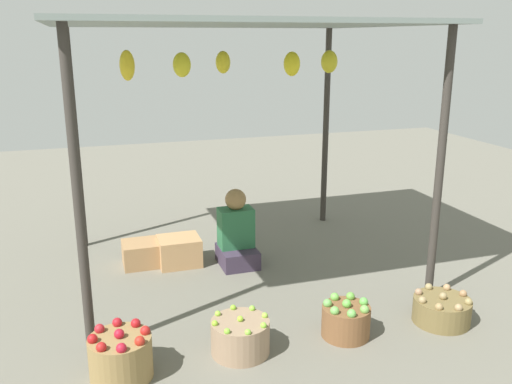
{
  "coord_description": "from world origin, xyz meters",
  "views": [
    {
      "loc": [
        -1.39,
        -4.88,
        2.23
      ],
      "look_at": [
        0.0,
        -0.59,
        0.95
      ],
      "focal_mm": 38.66,
      "sensor_mm": 36.0,
      "label": 1
    }
  ],
  "objects_px": {
    "wooden_crate_stacked_rear": "(142,253)",
    "basket_red_apples": "(121,356)",
    "vendor_person": "(237,236)",
    "basket_limes": "(240,336)",
    "basket_green_apples": "(346,320)",
    "wooden_crate_near_vendor": "(179,251)",
    "basket_potatoes": "(442,310)"
  },
  "relations": [
    {
      "from": "vendor_person",
      "to": "wooden_crate_stacked_rear",
      "type": "xyz_separation_m",
      "value": [
        -0.91,
        0.26,
        -0.18
      ]
    },
    {
      "from": "basket_red_apples",
      "to": "basket_limes",
      "type": "bearing_deg",
      "value": 2.82
    },
    {
      "from": "basket_limes",
      "to": "wooden_crate_near_vendor",
      "type": "xyz_separation_m",
      "value": [
        -0.13,
        1.74,
        0.01
      ]
    },
    {
      "from": "vendor_person",
      "to": "basket_potatoes",
      "type": "distance_m",
      "value": 2.08
    },
    {
      "from": "vendor_person",
      "to": "basket_limes",
      "type": "xyz_separation_m",
      "value": [
        -0.42,
        -1.58,
        -0.17
      ]
    },
    {
      "from": "basket_green_apples",
      "to": "basket_potatoes",
      "type": "relative_size",
      "value": 0.81
    },
    {
      "from": "basket_red_apples",
      "to": "vendor_person",
      "type": "bearing_deg",
      "value": 51.84
    },
    {
      "from": "vendor_person",
      "to": "basket_potatoes",
      "type": "xyz_separation_m",
      "value": [
        1.25,
        -1.65,
        -0.19
      ]
    },
    {
      "from": "vendor_person",
      "to": "basket_potatoes",
      "type": "bearing_deg",
      "value": -52.94
    },
    {
      "from": "vendor_person",
      "to": "wooden_crate_stacked_rear",
      "type": "bearing_deg",
      "value": 163.88
    },
    {
      "from": "basket_limes",
      "to": "basket_red_apples",
      "type": "bearing_deg",
      "value": -177.18
    },
    {
      "from": "basket_limes",
      "to": "basket_potatoes",
      "type": "height_order",
      "value": "basket_limes"
    },
    {
      "from": "wooden_crate_stacked_rear",
      "to": "basket_red_apples",
      "type": "bearing_deg",
      "value": -100.85
    },
    {
      "from": "basket_green_apples",
      "to": "wooden_crate_near_vendor",
      "type": "bearing_deg",
      "value": 118.7
    },
    {
      "from": "vendor_person",
      "to": "basket_green_apples",
      "type": "relative_size",
      "value": 2.1
    },
    {
      "from": "basket_red_apples",
      "to": "basket_green_apples",
      "type": "height_order",
      "value": "basket_red_apples"
    },
    {
      "from": "vendor_person",
      "to": "basket_red_apples",
      "type": "height_order",
      "value": "vendor_person"
    },
    {
      "from": "basket_limes",
      "to": "wooden_crate_stacked_rear",
      "type": "distance_m",
      "value": 1.91
    },
    {
      "from": "basket_red_apples",
      "to": "basket_limes",
      "type": "relative_size",
      "value": 0.99
    },
    {
      "from": "vendor_person",
      "to": "basket_limes",
      "type": "relative_size",
      "value": 1.82
    },
    {
      "from": "vendor_person",
      "to": "basket_green_apples",
      "type": "distance_m",
      "value": 1.66
    },
    {
      "from": "basket_green_apples",
      "to": "basket_potatoes",
      "type": "xyz_separation_m",
      "value": [
        0.83,
        -0.05,
        -0.02
      ]
    },
    {
      "from": "vendor_person",
      "to": "wooden_crate_stacked_rear",
      "type": "distance_m",
      "value": 0.97
    },
    {
      "from": "basket_green_apples",
      "to": "wooden_crate_near_vendor",
      "type": "distance_m",
      "value": 2.02
    },
    {
      "from": "basket_potatoes",
      "to": "wooden_crate_near_vendor",
      "type": "xyz_separation_m",
      "value": [
        -1.8,
        1.81,
        0.04
      ]
    },
    {
      "from": "basket_green_apples",
      "to": "basket_limes",
      "type": "bearing_deg",
      "value": 178.37
    },
    {
      "from": "basket_red_apples",
      "to": "basket_limes",
      "type": "distance_m",
      "value": 0.85
    },
    {
      "from": "wooden_crate_near_vendor",
      "to": "basket_limes",
      "type": "bearing_deg",
      "value": -85.71
    },
    {
      "from": "basket_red_apples",
      "to": "basket_limes",
      "type": "xyz_separation_m",
      "value": [
        0.85,
        0.04,
        -0.03
      ]
    },
    {
      "from": "basket_limes",
      "to": "basket_green_apples",
      "type": "height_order",
      "value": "basket_green_apples"
    },
    {
      "from": "vendor_person",
      "to": "wooden_crate_near_vendor",
      "type": "height_order",
      "value": "vendor_person"
    },
    {
      "from": "vendor_person",
      "to": "wooden_crate_near_vendor",
      "type": "bearing_deg",
      "value": 163.57
    }
  ]
}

